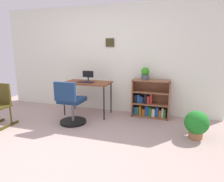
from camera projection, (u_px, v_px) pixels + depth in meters
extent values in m
plane|color=#A99189|center=(56.00, 152.00, 2.88)|extent=(6.24, 6.24, 0.00)
cube|color=silver|center=(105.00, 60.00, 4.61)|extent=(5.20, 0.10, 2.41)
cube|color=#3A341A|center=(110.00, 42.00, 4.43)|extent=(0.20, 0.02, 0.18)
cube|color=brown|center=(87.00, 83.00, 4.34)|extent=(1.02, 0.55, 0.03)
cylinder|color=black|center=(64.00, 100.00, 4.34)|extent=(0.03, 0.03, 0.71)
cylinder|color=black|center=(104.00, 103.00, 4.06)|extent=(0.03, 0.03, 0.71)
cylinder|color=black|center=(74.00, 95.00, 4.78)|extent=(0.03, 0.03, 0.71)
cylinder|color=black|center=(111.00, 98.00, 4.50)|extent=(0.03, 0.03, 0.71)
cylinder|color=#262628|center=(88.00, 81.00, 4.37)|extent=(0.16, 0.16, 0.01)
cylinder|color=#262628|center=(88.00, 79.00, 4.36)|extent=(0.03, 0.03, 0.09)
cube|color=black|center=(88.00, 74.00, 4.33)|extent=(0.25, 0.02, 0.14)
cube|color=#291A2B|center=(86.00, 82.00, 4.27)|extent=(0.36, 0.14, 0.02)
cylinder|color=black|center=(73.00, 122.00, 3.96)|extent=(0.52, 0.52, 0.05)
cylinder|color=slate|center=(73.00, 111.00, 3.92)|extent=(0.05, 0.05, 0.39)
cube|color=navy|center=(72.00, 100.00, 3.87)|extent=(0.44, 0.44, 0.08)
cube|color=navy|center=(65.00, 92.00, 3.59)|extent=(0.42, 0.07, 0.36)
cube|color=#423913|center=(5.00, 127.00, 3.69)|extent=(0.04, 0.64, 0.04)
cylinder|color=#423913|center=(11.00, 115.00, 3.80)|extent=(0.03, 0.03, 0.34)
cube|color=#423913|center=(2.00, 93.00, 3.78)|extent=(0.40, 0.04, 0.40)
cube|color=brown|center=(133.00, 97.00, 4.35)|extent=(0.02, 0.30, 0.82)
cube|color=brown|center=(169.00, 100.00, 4.12)|extent=(0.02, 0.30, 0.82)
cube|color=brown|center=(151.00, 80.00, 4.15)|extent=(0.79, 0.30, 0.02)
cube|color=brown|center=(150.00, 116.00, 4.33)|extent=(0.79, 0.30, 0.02)
cube|color=brown|center=(151.00, 97.00, 4.37)|extent=(0.79, 0.02, 0.82)
cube|color=brown|center=(150.00, 104.00, 4.26)|extent=(0.74, 0.28, 0.02)
cube|color=brown|center=(151.00, 92.00, 4.21)|extent=(0.74, 0.28, 0.02)
cube|color=#1E478C|center=(135.00, 110.00, 4.39)|extent=(0.07, 0.12, 0.18)
cube|color=#237238|center=(138.00, 110.00, 4.37)|extent=(0.04, 0.12, 0.18)
cube|color=#99591E|center=(140.00, 110.00, 4.35)|extent=(0.05, 0.13, 0.21)
cube|color=#99591E|center=(144.00, 112.00, 4.34)|extent=(0.06, 0.11, 0.14)
cube|color=#1E478C|center=(147.00, 111.00, 4.31)|extent=(0.07, 0.09, 0.22)
cube|color=#237238|center=(150.00, 111.00, 4.29)|extent=(0.06, 0.12, 0.19)
cube|color=beige|center=(153.00, 112.00, 4.27)|extent=(0.07, 0.13, 0.17)
cube|color=#1E478C|center=(157.00, 112.00, 4.25)|extent=(0.06, 0.12, 0.22)
cube|color=#99591E|center=(160.00, 113.00, 4.23)|extent=(0.06, 0.12, 0.15)
cube|color=beige|center=(162.00, 113.00, 4.21)|extent=(0.04, 0.11, 0.20)
cube|color=#237238|center=(165.00, 113.00, 4.20)|extent=(0.04, 0.11, 0.18)
cube|color=black|center=(136.00, 98.00, 4.33)|extent=(0.07, 0.11, 0.17)
cube|color=#1E478C|center=(139.00, 98.00, 4.31)|extent=(0.06, 0.11, 0.18)
cube|color=#1E478C|center=(141.00, 99.00, 4.29)|extent=(0.05, 0.09, 0.14)
cube|color=black|center=(144.00, 100.00, 4.28)|extent=(0.03, 0.10, 0.14)
cube|color=black|center=(146.00, 98.00, 4.26)|extent=(0.06, 0.11, 0.21)
cube|color=#B22D28|center=(149.00, 100.00, 4.25)|extent=(0.05, 0.12, 0.16)
cube|color=#B22D28|center=(151.00, 98.00, 4.22)|extent=(0.04, 0.09, 0.22)
cylinder|color=#474C51|center=(145.00, 77.00, 4.16)|extent=(0.15, 0.15, 0.11)
sphere|color=#308E1D|center=(145.00, 71.00, 4.13)|extent=(0.17, 0.17, 0.17)
cylinder|color=#9E6642|center=(195.00, 135.00, 3.29)|extent=(0.22, 0.22, 0.12)
sphere|color=#1E7823|center=(197.00, 123.00, 3.25)|extent=(0.40, 0.40, 0.40)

